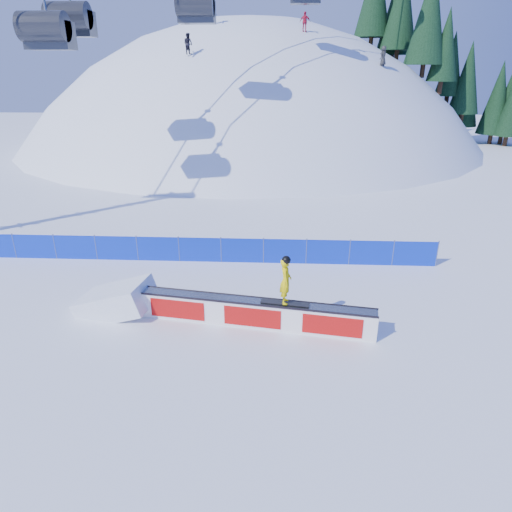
{
  "coord_description": "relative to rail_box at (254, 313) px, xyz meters",
  "views": [
    {
      "loc": [
        3.65,
        -15.31,
        8.54
      ],
      "look_at": [
        2.83,
        0.87,
        1.84
      ],
      "focal_mm": 32.0,
      "sensor_mm": 36.0,
      "label": 1
    }
  ],
  "objects": [
    {
      "name": "snow_ramp",
      "position": [
        -5.26,
        0.83,
        -0.5
      ],
      "size": [
        3.08,
        2.19,
        1.77
      ],
      "primitive_type": null,
      "rotation": [
        0.0,
        -0.31,
        -0.16
      ],
      "color": "white",
      "rests_on": "ground"
    },
    {
      "name": "ground",
      "position": [
        -2.86,
        1.19,
        -0.5
      ],
      "size": [
        160.0,
        160.0,
        0.0
      ],
      "primitive_type": "plane",
      "color": "white",
      "rests_on": "ground"
    },
    {
      "name": "snow_hill",
      "position": [
        -2.86,
        43.19,
        -18.5
      ],
      "size": [
        64.0,
        64.0,
        64.0
      ],
      "color": "white",
      "rests_on": "ground"
    },
    {
      "name": "safety_fence",
      "position": [
        -2.86,
        5.69,
        0.1
      ],
      "size": [
        22.05,
        0.05,
        1.3
      ],
      "color": "#0B2CC4",
      "rests_on": "ground"
    },
    {
      "name": "distant_skiers",
      "position": [
        -0.97,
        31.35,
        11.07
      ],
      "size": [
        17.91,
        7.48,
        5.43
      ],
      "color": "black",
      "rests_on": "ground"
    },
    {
      "name": "snowboarder",
      "position": [
        1.09,
        -0.17,
        1.39
      ],
      "size": [
        1.72,
        0.6,
        1.77
      ],
      "rotation": [
        0.0,
        0.0,
        1.55
      ],
      "color": "black",
      "rests_on": "rail_box"
    },
    {
      "name": "rail_box",
      "position": [
        0.0,
        0.0,
        0.0
      ],
      "size": [
        8.5,
        1.92,
        1.02
      ],
      "rotation": [
        0.0,
        0.0,
        -0.16
      ],
      "color": "white",
      "rests_on": "ground"
    },
    {
      "name": "treeline",
      "position": [
        19.92,
        42.66,
        9.25
      ],
      "size": [
        19.77,
        12.62,
        21.15
      ],
      "color": "#321F14",
      "rests_on": "ground"
    }
  ]
}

